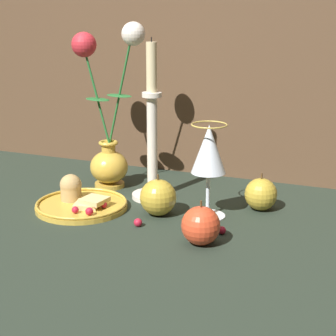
{
  "coord_description": "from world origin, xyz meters",
  "views": [
    {
      "loc": [
        0.5,
        -0.99,
        0.42
      ],
      "look_at": [
        0.08,
        0.02,
        0.1
      ],
      "focal_mm": 60.0,
      "sensor_mm": 36.0,
      "label": 1
    }
  ],
  "objects_px": {
    "vase": "(108,128)",
    "plate_with_pastries": "(80,201)",
    "apple_at_table_edge": "(158,197)",
    "apple_beside_vase": "(261,194)",
    "apple_near_glass": "(201,226)",
    "wine_glass": "(209,153)",
    "candlestick": "(152,143)"
  },
  "relations": [
    {
      "from": "plate_with_pastries",
      "to": "apple_near_glass",
      "type": "xyz_separation_m",
      "value": [
        0.3,
        -0.08,
        0.02
      ]
    },
    {
      "from": "wine_glass",
      "to": "apple_near_glass",
      "type": "bearing_deg",
      "value": -76.69
    },
    {
      "from": "vase",
      "to": "wine_glass",
      "type": "relative_size",
      "value": 1.99
    },
    {
      "from": "apple_beside_vase",
      "to": "candlestick",
      "type": "bearing_deg",
      "value": -176.15
    },
    {
      "from": "apple_beside_vase",
      "to": "apple_near_glass",
      "type": "height_order",
      "value": "apple_near_glass"
    },
    {
      "from": "vase",
      "to": "plate_with_pastries",
      "type": "bearing_deg",
      "value": -85.46
    },
    {
      "from": "vase",
      "to": "apple_beside_vase",
      "type": "height_order",
      "value": "vase"
    },
    {
      "from": "plate_with_pastries",
      "to": "candlestick",
      "type": "xyz_separation_m",
      "value": [
        0.12,
        0.12,
        0.11
      ]
    },
    {
      "from": "candlestick",
      "to": "apple_at_table_edge",
      "type": "distance_m",
      "value": 0.14
    },
    {
      "from": "plate_with_pastries",
      "to": "apple_near_glass",
      "type": "height_order",
      "value": "apple_near_glass"
    },
    {
      "from": "candlestick",
      "to": "apple_near_glass",
      "type": "height_order",
      "value": "candlestick"
    },
    {
      "from": "candlestick",
      "to": "apple_near_glass",
      "type": "distance_m",
      "value": 0.29
    },
    {
      "from": "vase",
      "to": "apple_beside_vase",
      "type": "xyz_separation_m",
      "value": [
        0.37,
        -0.02,
        -0.11
      ]
    },
    {
      "from": "wine_glass",
      "to": "apple_near_glass",
      "type": "height_order",
      "value": "wine_glass"
    },
    {
      "from": "apple_beside_vase",
      "to": "apple_at_table_edge",
      "type": "relative_size",
      "value": 0.92
    },
    {
      "from": "apple_beside_vase",
      "to": "apple_at_table_edge",
      "type": "xyz_separation_m",
      "value": [
        -0.19,
        -0.11,
        0.0
      ]
    },
    {
      "from": "plate_with_pastries",
      "to": "apple_near_glass",
      "type": "bearing_deg",
      "value": -15.3
    },
    {
      "from": "apple_at_table_edge",
      "to": "apple_beside_vase",
      "type": "bearing_deg",
      "value": 30.25
    },
    {
      "from": "vase",
      "to": "apple_near_glass",
      "type": "xyz_separation_m",
      "value": [
        0.31,
        -0.24,
        -0.11
      ]
    },
    {
      "from": "wine_glass",
      "to": "candlestick",
      "type": "height_order",
      "value": "candlestick"
    },
    {
      "from": "wine_glass",
      "to": "candlestick",
      "type": "xyz_separation_m",
      "value": [
        -0.15,
        0.06,
        -0.01
      ]
    },
    {
      "from": "apple_at_table_edge",
      "to": "apple_near_glass",
      "type": "bearing_deg",
      "value": -39.61
    },
    {
      "from": "candlestick",
      "to": "apple_near_glass",
      "type": "bearing_deg",
      "value": -47.61
    },
    {
      "from": "apple_beside_vase",
      "to": "apple_near_glass",
      "type": "bearing_deg",
      "value": -105.15
    },
    {
      "from": "vase",
      "to": "apple_beside_vase",
      "type": "bearing_deg",
      "value": -3.2
    },
    {
      "from": "wine_glass",
      "to": "vase",
      "type": "bearing_deg",
      "value": 160.47
    },
    {
      "from": "plate_with_pastries",
      "to": "vase",
      "type": "bearing_deg",
      "value": 94.54
    },
    {
      "from": "apple_near_glass",
      "to": "apple_at_table_edge",
      "type": "distance_m",
      "value": 0.17
    },
    {
      "from": "plate_with_pastries",
      "to": "apple_beside_vase",
      "type": "distance_m",
      "value": 0.39
    },
    {
      "from": "apple_beside_vase",
      "to": "apple_near_glass",
      "type": "xyz_separation_m",
      "value": [
        -0.06,
        -0.22,
        0.0
      ]
    },
    {
      "from": "vase",
      "to": "apple_at_table_edge",
      "type": "relative_size",
      "value": 4.39
    },
    {
      "from": "candlestick",
      "to": "apple_beside_vase",
      "type": "distance_m",
      "value": 0.26
    }
  ]
}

